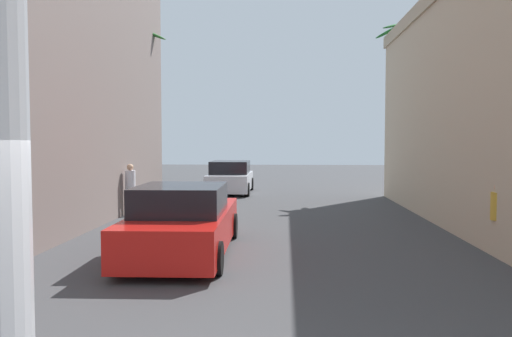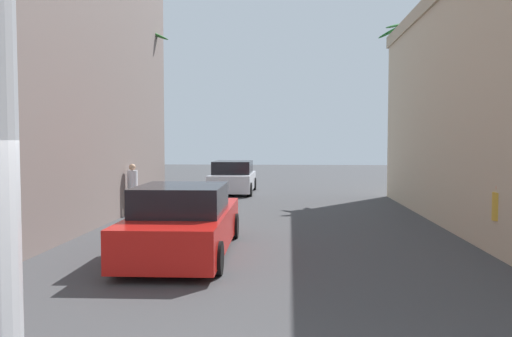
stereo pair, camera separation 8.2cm
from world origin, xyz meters
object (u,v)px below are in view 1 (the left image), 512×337
Objects in this scene: pedestrian_far_left at (130,185)px; pedestrian_mid_right at (499,213)px; car_lead at (184,223)px; palm_tree_far_right at (408,89)px; palm_tree_far_left at (135,93)px; traffic_light_mast at (4,23)px; car_far at (230,178)px.

pedestrian_mid_right is at bearing -28.86° from pedestrian_far_left.
car_lead is 0.65× the size of palm_tree_far_right.
palm_tree_far_right is (11.74, 2.46, 0.34)m from palm_tree_far_left.
traffic_light_mast is 16.45m from car_far.
pedestrian_mid_right is at bearing -40.99° from palm_tree_far_left.
car_lead is 2.96× the size of pedestrian_far_left.
traffic_light_mast reaches higher than car_lead.
pedestrian_mid_right is at bearing 16.55° from traffic_light_mast.
pedestrian_mid_right is 0.92× the size of pedestrian_far_left.
pedestrian_far_left is at bearing -108.23° from car_far.
pedestrian_far_left is (1.04, -4.03, -3.50)m from palm_tree_far_left.
car_far is 0.56× the size of palm_tree_far_right.
pedestrian_far_left reaches higher than car_far.
palm_tree_far_left reaches higher than pedestrian_far_left.
palm_tree_far_left is 5.44m from pedestrian_far_left.
palm_tree_far_right is (10.23, 14.70, 0.37)m from traffic_light_mast.
traffic_light_mast reaches higher than pedestrian_far_left.
pedestrian_far_left is at bearing -75.49° from palm_tree_far_left.
palm_tree_far_right is at bearing 11.85° from palm_tree_far_left.
car_lead is 14.96m from palm_tree_far_right.
palm_tree_far_right is at bearing 85.85° from pedestrian_mid_right.
pedestrian_far_left is at bearing -148.73° from palm_tree_far_right.
pedestrian_mid_right is (6.87, 0.20, 0.24)m from car_lead.
car_lead is at bearing -178.36° from pedestrian_mid_right.
car_lead is at bearing -67.43° from palm_tree_far_left.
palm_tree_far_right is 4.53× the size of pedestrian_far_left.
traffic_light_mast is 10.39m from pedestrian_mid_right.
car_far is at bearing 71.77° from pedestrian_far_left.
palm_tree_far_right is 12.57m from pedestrian_mid_right.
palm_tree_far_left is 4.50× the size of pedestrian_mid_right.
palm_tree_far_left is 4.16× the size of pedestrian_far_left.
traffic_light_mast is 1.46× the size of car_far.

